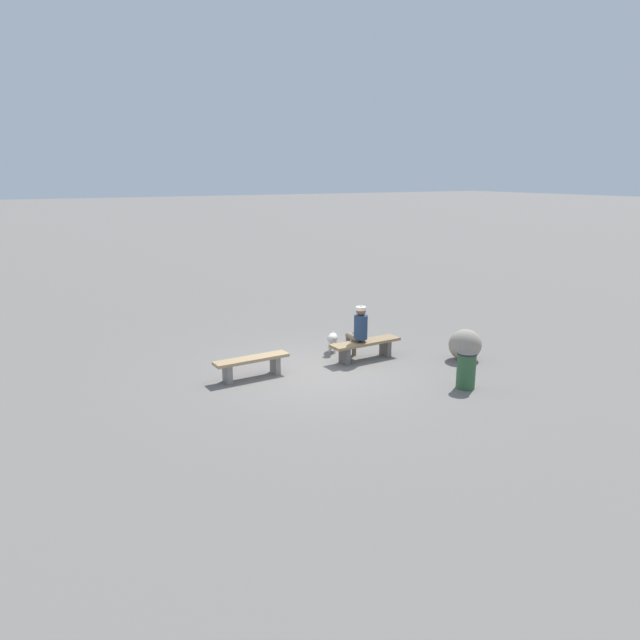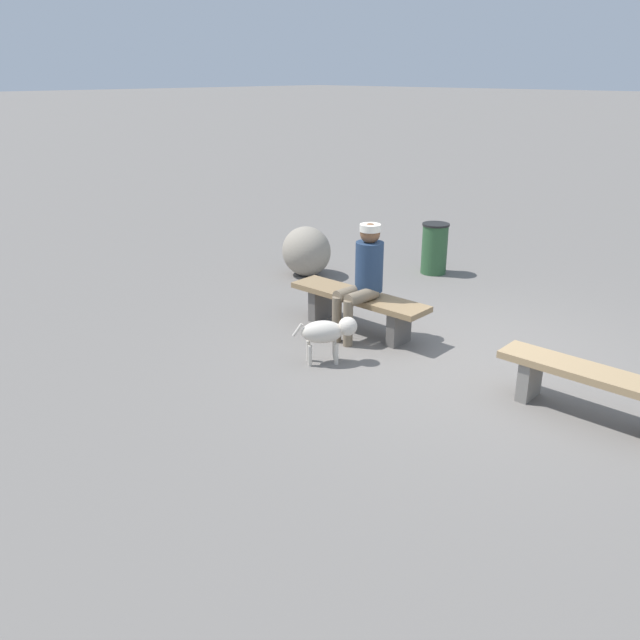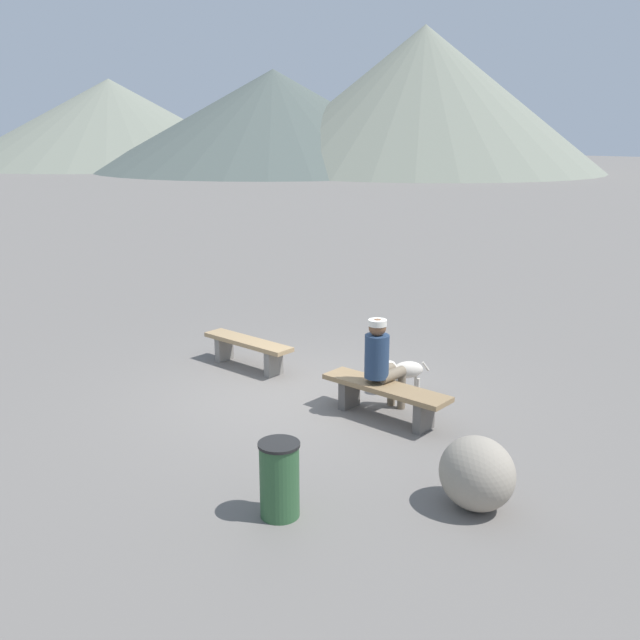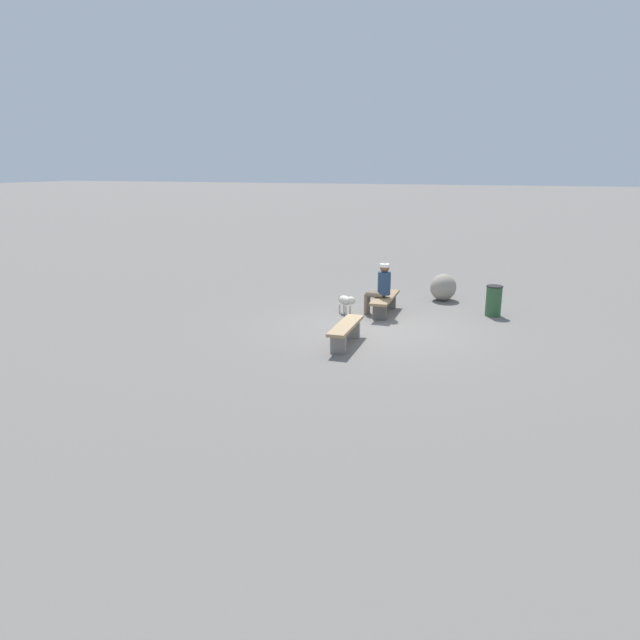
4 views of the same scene
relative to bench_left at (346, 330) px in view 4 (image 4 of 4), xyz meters
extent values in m
cube|color=slate|center=(1.51, -0.35, -0.37)|extent=(210.00, 210.00, 0.06)
cube|color=gray|center=(-0.57, -0.02, -0.14)|extent=(0.13, 0.32, 0.40)
cube|color=gray|center=(0.57, 0.02, -0.14)|extent=(0.13, 0.32, 0.40)
cube|color=#A3845B|center=(0.00, 0.00, 0.09)|extent=(1.70, 0.43, 0.07)
cube|color=#605B56|center=(2.28, -0.17, -0.14)|extent=(0.13, 0.34, 0.40)
cube|color=#605B56|center=(3.48, -0.12, -0.14)|extent=(0.13, 0.34, 0.40)
cube|color=#8C704C|center=(2.88, -0.14, 0.10)|extent=(1.82, 0.50, 0.07)
cylinder|color=navy|center=(2.73, -0.15, 0.49)|extent=(0.32, 0.32, 0.58)
sphere|color=brown|center=(2.73, -0.15, 0.88)|extent=(0.23, 0.23, 0.23)
cylinder|color=silver|center=(2.73, -0.15, 0.95)|extent=(0.24, 0.24, 0.08)
cylinder|color=#756651|center=(2.83, 0.06, 0.20)|extent=(0.16, 0.44, 0.15)
cylinder|color=#756651|center=(2.83, 0.28, -0.07)|extent=(0.11, 0.11, 0.54)
cylinder|color=#756651|center=(2.65, 0.07, 0.20)|extent=(0.16, 0.44, 0.15)
cylinder|color=#756651|center=(2.66, 0.29, -0.07)|extent=(0.11, 0.11, 0.54)
ellipsoid|color=beige|center=(2.54, 0.82, 0.02)|extent=(0.46, 0.50, 0.24)
sphere|color=beige|center=(2.38, 0.61, 0.07)|extent=(0.20, 0.20, 0.20)
cylinder|color=beige|center=(2.51, 0.67, -0.22)|extent=(0.04, 0.04, 0.23)
cylinder|color=beige|center=(2.40, 0.75, -0.22)|extent=(0.04, 0.04, 0.23)
cylinder|color=beige|center=(2.68, 0.89, -0.22)|extent=(0.04, 0.04, 0.23)
cylinder|color=beige|center=(2.58, 0.97, -0.22)|extent=(0.04, 0.04, 0.23)
cylinder|color=beige|center=(2.70, 1.03, 0.05)|extent=(0.10, 0.11, 0.15)
cylinder|color=#2D5633|center=(3.63, -2.77, 0.04)|extent=(0.39, 0.39, 0.75)
cylinder|color=black|center=(3.63, -2.77, 0.43)|extent=(0.41, 0.41, 0.03)
ellipsoid|color=gray|center=(4.95, -1.32, 0.04)|extent=(0.94, 0.88, 0.75)
camera|label=1|loc=(-4.65, -11.27, 4.01)|focal=32.77mm
camera|label=2|loc=(-1.90, 5.42, 2.60)|focal=36.63mm
camera|label=3|loc=(8.14, -7.04, 3.33)|focal=39.44mm
camera|label=4|loc=(-11.16, -3.45, 3.36)|focal=32.30mm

